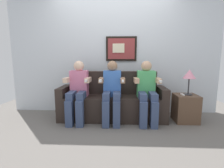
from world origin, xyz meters
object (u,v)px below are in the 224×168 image
object	(u,v)px
person_in_middle	(112,89)
spare_remote_on_table	(182,95)
table_lamp	(189,75)
couch	(112,102)
person_on_right	(147,89)
side_table_right	(185,108)
person_on_left	(78,89)

from	to	relation	value
person_in_middle	spare_remote_on_table	distance (m)	1.27
table_lamp	couch	bearing A→B (deg)	175.58
couch	person_in_middle	distance (m)	0.34
person_on_right	spare_remote_on_table	size ratio (longest dim) A/B	8.54
couch	side_table_right	distance (m)	1.35
spare_remote_on_table	person_on_right	bearing A→B (deg)	-176.88
person_on_right	side_table_right	distance (m)	0.81
couch	side_table_right	world-z (taller)	couch
side_table_right	spare_remote_on_table	size ratio (longest dim) A/B	3.85
person_on_left	table_lamp	world-z (taller)	person_on_left
side_table_right	table_lamp	size ratio (longest dim) A/B	1.09
person_on_left	spare_remote_on_table	distance (m)	1.89
person_on_right	spare_remote_on_table	bearing A→B (deg)	3.12
person_in_middle	side_table_right	distance (m)	1.40
person_in_middle	side_table_right	xyz separation A→B (m)	(1.35, 0.06, -0.36)
couch	person_on_right	distance (m)	0.71
table_lamp	spare_remote_on_table	xyz separation A→B (m)	(-0.11, -0.03, -0.35)
person_in_middle	person_on_right	world-z (taller)	same
couch	spare_remote_on_table	bearing A→B (deg)	-5.94
couch	side_table_right	xyz separation A→B (m)	(1.35, -0.11, -0.06)
person_on_left	table_lamp	size ratio (longest dim) A/B	2.41
side_table_right	couch	bearing A→B (deg)	175.50
side_table_right	table_lamp	distance (m)	0.61
person_on_left	person_in_middle	size ratio (longest dim) A/B	1.00
person_on_left	table_lamp	bearing A→B (deg)	1.74
person_on_left	table_lamp	distance (m)	2.02
person_in_middle	couch	bearing A→B (deg)	89.98
person_in_middle	person_on_left	bearing A→B (deg)	179.96
spare_remote_on_table	couch	bearing A→B (deg)	174.06
table_lamp	spare_remote_on_table	world-z (taller)	table_lamp
person_on_left	person_on_right	bearing A→B (deg)	0.00
person_in_middle	table_lamp	size ratio (longest dim) A/B	2.41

